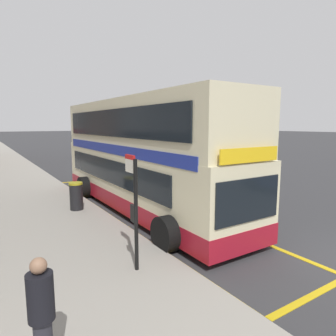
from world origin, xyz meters
TOP-DOWN VIEW (x-y plane):
  - ground_plane at (0.00, 32.00)m, footprint 260.00×260.00m
  - double_decker_bus at (-2.46, 7.42)m, footprint 3.18×11.45m
  - bus_bay_markings at (-2.51, 7.37)m, footprint 2.98×15.09m
  - bus_stop_sign at (-5.09, 2.68)m, footprint 0.09×0.51m
  - parked_car_navy_far at (2.91, 26.94)m, footprint 2.09×4.20m
  - pedestrian_waiting_near_sign at (-7.44, 0.65)m, footprint 0.34×0.34m
  - litter_bin at (-4.85, 8.25)m, footprint 0.52×0.52m

SIDE VIEW (x-z plane):
  - ground_plane at x=0.00m, z-range 0.00..0.00m
  - bus_bay_markings at x=-2.51m, z-range 0.00..0.01m
  - litter_bin at x=-4.85m, z-range 0.14..1.23m
  - parked_car_navy_far at x=2.91m, z-range -0.01..1.61m
  - pedestrian_waiting_near_sign at x=-7.44m, z-range 0.21..1.85m
  - bus_stop_sign at x=-5.09m, z-range 0.38..3.01m
  - double_decker_bus at x=-2.46m, z-range -0.13..4.27m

